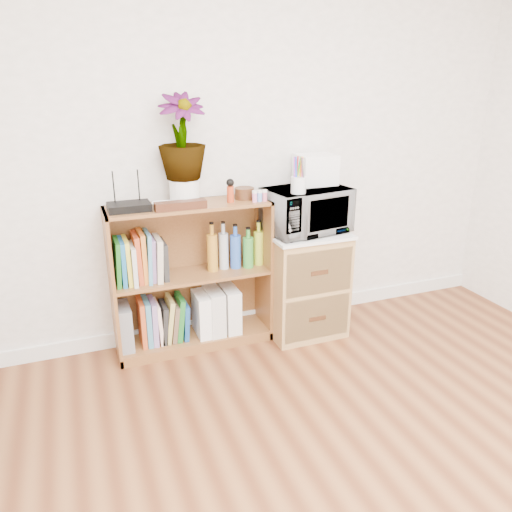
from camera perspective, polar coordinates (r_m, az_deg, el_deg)
skirting_board at (r=3.58m, az=-2.10°, el=-7.16°), size 4.00×0.02×0.10m
bookshelf at (r=3.19m, az=-7.34°, el=-2.42°), size 1.00×0.30×0.95m
wicker_unit at (r=3.41m, az=5.40°, el=-3.09°), size 0.50×0.45×0.70m
microwave at (r=3.23m, az=5.77°, el=5.23°), size 0.57×0.43×0.29m
pen_cup at (r=3.05m, az=4.87°, el=8.09°), size 0.09×0.09×0.10m
small_appliance at (r=3.31m, az=6.81°, el=9.79°), size 0.24×0.20×0.19m
router at (r=2.96m, az=-14.31°, el=5.48°), size 0.24×0.16×0.04m
white_bowl at (r=2.98m, az=-10.57°, el=5.73°), size 0.13×0.13×0.03m
plant_pot at (r=3.04m, az=-8.18°, el=7.31°), size 0.18×0.18×0.15m
potted_plant at (r=2.99m, az=-8.48°, el=13.34°), size 0.28×0.28×0.49m
trinket_box at (r=2.93m, az=-8.61°, el=5.76°), size 0.30×0.07×0.05m
kokeshi_doll at (r=3.06m, az=-2.95°, el=7.07°), size 0.04×0.04×0.10m
wooden_bowl at (r=3.14m, az=-1.35°, el=7.18°), size 0.12×0.12×0.07m
paint_jars at (r=3.07m, az=0.42°, el=6.71°), size 0.10×0.04×0.05m
file_box at (r=3.24m, az=-14.82°, el=-7.76°), size 0.08×0.22×0.28m
magazine_holder_left at (r=3.30m, az=-6.18°, el=-6.59°), size 0.09×0.23×0.28m
magazine_holder_mid at (r=3.32m, az=-4.81°, el=-6.24°), size 0.09×0.24×0.30m
magazine_holder_right at (r=3.34m, az=-3.04°, el=-5.97°), size 0.09×0.24×0.30m
cookbooks at (r=3.08m, az=-13.06°, el=-0.37°), size 0.31×0.20×0.31m
liquor_bottles at (r=3.22m, az=-1.65°, el=1.16°), size 0.46×0.07×0.31m
lower_books at (r=3.27m, az=-10.64°, el=-7.23°), size 0.31×0.19×0.30m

